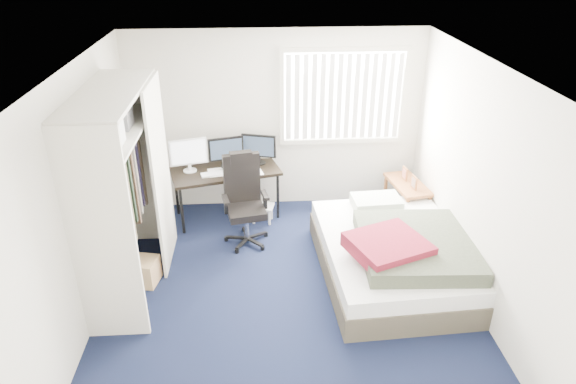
% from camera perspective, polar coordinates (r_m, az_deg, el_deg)
% --- Properties ---
extents(ground, '(4.20, 4.20, 0.00)m').
position_cam_1_polar(ground, '(5.86, -0.20, -10.76)').
color(ground, black).
rests_on(ground, ground).
extents(room_shell, '(4.20, 4.20, 4.20)m').
position_cam_1_polar(room_shell, '(5.08, -0.23, 2.81)').
color(room_shell, silver).
rests_on(room_shell, ground).
extents(window_assembly, '(1.72, 0.09, 1.32)m').
position_cam_1_polar(window_assembly, '(7.06, 6.16, 10.48)').
color(window_assembly, white).
rests_on(window_assembly, ground).
extents(closet, '(0.64, 1.84, 2.22)m').
position_cam_1_polar(closet, '(5.56, -17.89, 1.86)').
color(closet, beige).
rests_on(closet, ground).
extents(desk, '(1.55, 1.01, 1.17)m').
position_cam_1_polar(desk, '(7.00, -7.01, 2.80)').
color(desk, black).
rests_on(desk, ground).
extents(office_chair, '(0.65, 0.65, 1.17)m').
position_cam_1_polar(office_chair, '(6.53, -4.82, -1.85)').
color(office_chair, black).
rests_on(office_chair, ground).
extents(footstool, '(0.34, 0.30, 0.24)m').
position_cam_1_polar(footstool, '(7.04, -2.85, -1.92)').
color(footstool, white).
rests_on(footstool, ground).
extents(nightstand, '(0.52, 0.84, 0.72)m').
position_cam_1_polar(nightstand, '(7.17, 13.12, 0.50)').
color(nightstand, brown).
rests_on(nightstand, ground).
extents(bed, '(1.71, 2.21, 0.70)m').
position_cam_1_polar(bed, '(6.03, 11.84, -6.78)').
color(bed, '#443E31').
rests_on(bed, ground).
extents(pine_box, '(0.45, 0.38, 0.30)m').
position_cam_1_polar(pine_box, '(6.13, -16.13, -8.40)').
color(pine_box, tan).
rests_on(pine_box, ground).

